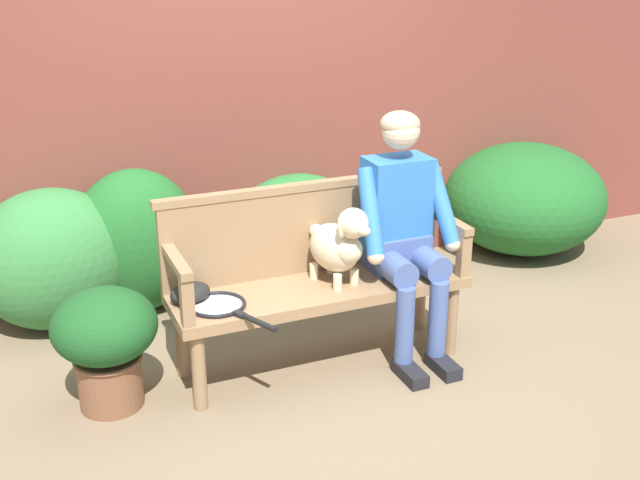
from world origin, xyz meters
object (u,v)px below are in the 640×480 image
object	(u,v)px
garden_bench	(320,296)
baseball_glove	(190,293)
potted_plant	(106,338)
tennis_racket	(221,306)
person_seated	(403,225)
dog_on_bench	(339,244)

from	to	relation	value
garden_bench	baseball_glove	bearing A→B (deg)	174.45
garden_bench	potted_plant	bearing A→B (deg)	178.33
garden_bench	baseball_glove	size ratio (longest dim) A/B	7.20
garden_bench	tennis_racket	xyz separation A→B (m)	(-0.56, -0.07, 0.08)
tennis_racket	person_seated	bearing A→B (deg)	3.40
person_seated	baseball_glove	xyz separation A→B (m)	(-1.15, 0.07, -0.22)
potted_plant	garden_bench	bearing A→B (deg)	-1.67
tennis_racket	potted_plant	world-z (taller)	potted_plant
garden_bench	person_seated	size ratio (longest dim) A/B	1.18
person_seated	baseball_glove	distance (m)	1.18
baseball_glove	garden_bench	bearing A→B (deg)	-32.79
garden_bench	baseball_glove	distance (m)	0.69
garden_bench	tennis_racket	world-z (taller)	tennis_racket
dog_on_bench	potted_plant	xyz separation A→B (m)	(-1.21, 0.06, -0.33)
dog_on_bench	potted_plant	bearing A→B (deg)	177.22
person_seated	dog_on_bench	xyz separation A→B (m)	(-0.38, -0.02, -0.05)
person_seated	potted_plant	xyz separation A→B (m)	(-1.59, 0.04, -0.37)
garden_bench	baseball_glove	xyz separation A→B (m)	(-0.68, 0.07, 0.11)
garden_bench	dog_on_bench	size ratio (longest dim) A/B	3.56
person_seated	baseball_glove	world-z (taller)	person_seated
tennis_racket	dog_on_bench	bearing A→B (deg)	3.86
baseball_glove	potted_plant	xyz separation A→B (m)	(-0.43, -0.03, -0.15)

